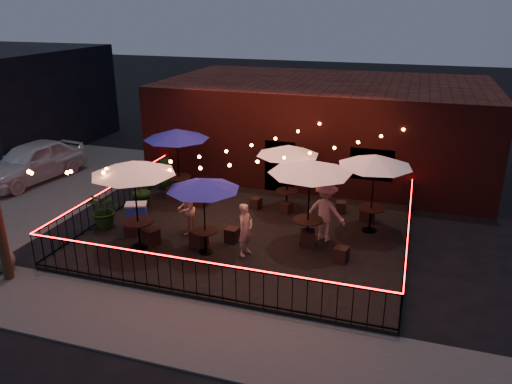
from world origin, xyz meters
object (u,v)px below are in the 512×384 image
at_px(cafe_table_2, 203,185).
at_px(boulder, 0,261).
at_px(cafe_table_3, 288,151).
at_px(cafe_table_0, 133,169).
at_px(cooler, 137,216).
at_px(cafe_table_5, 375,161).
at_px(cafe_table_4, 310,168).
at_px(cafe_table_1, 177,135).

distance_m(cafe_table_2, boulder, 6.14).
distance_m(cafe_table_3, boulder, 9.56).
bearing_deg(cafe_table_0, cooler, 123.03).
xyz_separation_m(cafe_table_2, boulder, (-5.21, -2.57, -1.97)).
bearing_deg(cafe_table_5, cooler, -163.41).
relative_size(cooler, boulder, 1.03).
xyz_separation_m(cafe_table_5, cooler, (-7.35, -2.19, -1.93)).
height_order(cafe_table_2, cafe_table_4, cafe_table_4).
height_order(cafe_table_0, cafe_table_1, cafe_table_0).
height_order(cafe_table_0, cafe_table_4, cafe_table_0).
height_order(cafe_table_3, boulder, cafe_table_3).
bearing_deg(cooler, cafe_table_1, 65.42).
xyz_separation_m(cafe_table_2, cafe_table_5, (4.53, 3.06, 0.23)).
relative_size(cafe_table_4, cafe_table_5, 1.08).
xyz_separation_m(cafe_table_4, cafe_table_5, (1.73, 1.64, -0.13)).
height_order(cafe_table_0, cafe_table_5, cafe_table_0).
distance_m(cafe_table_1, cafe_table_4, 6.11).
bearing_deg(cafe_table_3, cafe_table_1, 179.92).
xyz_separation_m(cafe_table_0, cafe_table_5, (6.60, 3.35, -0.14)).
distance_m(cafe_table_0, boulder, 4.54).
height_order(cafe_table_3, cafe_table_5, cafe_table_5).
bearing_deg(cafe_table_0, cafe_table_4, 19.35).
bearing_deg(cafe_table_5, cafe_table_0, -153.09).
distance_m(cafe_table_4, boulder, 9.25).
bearing_deg(boulder, cooler, 55.27).
relative_size(cafe_table_5, boulder, 3.26).
relative_size(cafe_table_1, cafe_table_2, 1.24).
xyz_separation_m(cafe_table_4, boulder, (-8.01, -4.00, -2.33)).
bearing_deg(cafe_table_3, cooler, -144.58).
relative_size(cafe_table_5, cooler, 3.15).
height_order(cafe_table_2, boulder, cafe_table_2).
height_order(cafe_table_1, cafe_table_2, cafe_table_1).
relative_size(cafe_table_1, cooler, 3.38).
xyz_separation_m(cafe_table_0, cafe_table_3, (3.56, 4.22, -0.31)).
distance_m(cafe_table_1, boulder, 7.32).
xyz_separation_m(cafe_table_3, cafe_table_4, (1.31, -2.51, 0.29)).
bearing_deg(cafe_table_0, cafe_table_2, 7.86).
bearing_deg(boulder, cafe_table_1, 69.43).
bearing_deg(boulder, cafe_table_5, 30.06).
relative_size(cafe_table_3, cafe_table_4, 0.91).
distance_m(cafe_table_0, cafe_table_1, 4.29).
height_order(cafe_table_0, boulder, cafe_table_0).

